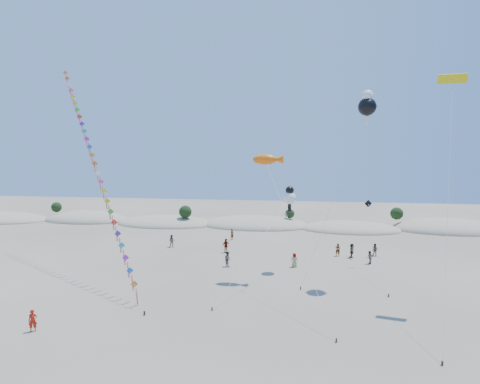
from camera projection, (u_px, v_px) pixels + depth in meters
name	position (u px, v px, depth m)	size (l,w,h in m)	color
ground	(181.00, 359.00, 25.44)	(160.00, 160.00, 0.00)	#7A6A55
dune_ridge	(261.00, 225.00, 69.72)	(145.30, 11.49, 5.57)	tan
kite_train	(93.00, 157.00, 43.43)	(19.31, 21.42, 24.02)	#3F2D1E
fish_kite	(268.00, 160.00, 40.58)	(7.41, 14.25, 12.82)	#3F2D1E
cartoon_kite_low	(290.00, 196.00, 43.57)	(6.77, 13.11, 9.31)	#3F2D1E
cartoon_kite_high	(367.00, 105.00, 38.78)	(7.20, 4.40, 19.00)	#3F2D1E
parafoil_kite	(452.00, 83.00, 33.13)	(4.83, 11.82, 19.54)	#3F2D1E
dark_kite	(373.00, 227.00, 42.85)	(0.86, 10.67, 7.55)	#3F2D1E
flyer_foreground	(33.00, 321.00, 29.25)	(0.60, 0.39, 1.64)	#B01A0E
beachgoers	(285.00, 250.00, 49.75)	(27.46, 14.29, 1.81)	slate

